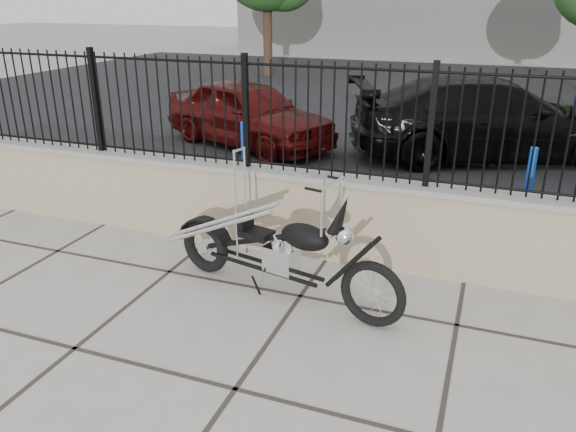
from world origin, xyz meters
The scene contains 9 objects.
ground_plane centered at (0.00, 0.00, 0.00)m, with size 90.00×90.00×0.00m, color #99968E.
parking_lot centered at (0.00, 12.50, 0.00)m, with size 30.00×30.00×0.00m, color black.
retaining_wall centered at (0.00, 2.50, 0.48)m, with size 14.00×0.36×0.96m, color gray.
iron_fence centered at (0.00, 2.50, 1.56)m, with size 14.00×0.08×1.20m, color black.
chopper_motorcycle centered at (-0.23, 1.46, 0.73)m, with size 2.43×0.43×1.46m, color black, non-canonical shape.
car_red centered at (-2.92, 6.77, 0.64)m, with size 1.50×3.73×1.27m, color #400A09.
car_black centered at (1.49, 7.47, 0.72)m, with size 2.01×4.95×1.44m, color black.
bollard_a centered at (-2.05, 4.70, 0.47)m, with size 0.11×0.11×0.95m, color blue.
bollard_b centered at (2.13, 4.84, 0.44)m, with size 0.11×0.11×0.89m, color #0B44B3.
Camera 1 is at (1.59, -3.11, 2.80)m, focal length 35.00 mm.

